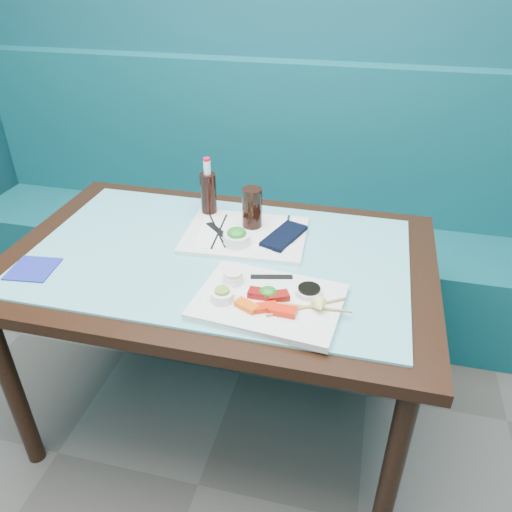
% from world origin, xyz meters
% --- Properties ---
extents(booth_bench, '(3.00, 0.56, 1.17)m').
position_xyz_m(booth_bench, '(0.00, 2.29, 0.37)').
color(booth_bench, '#0E5159').
rests_on(booth_bench, ground).
extents(dining_table, '(1.40, 0.90, 0.75)m').
position_xyz_m(dining_table, '(0.00, 1.45, 0.67)').
color(dining_table, black).
rests_on(dining_table, ground).
extents(glass_top, '(1.22, 0.76, 0.01)m').
position_xyz_m(glass_top, '(0.00, 1.45, 0.75)').
color(glass_top, '#64BFC9').
rests_on(glass_top, dining_table).
extents(sashimi_plate, '(0.43, 0.32, 0.02)m').
position_xyz_m(sashimi_plate, '(0.22, 1.22, 0.77)').
color(sashimi_plate, white).
rests_on(sashimi_plate, glass_top).
extents(salmon_left, '(0.07, 0.06, 0.02)m').
position_xyz_m(salmon_left, '(0.17, 1.17, 0.79)').
color(salmon_left, '#FD580A').
rests_on(salmon_left, sashimi_plate).
extents(salmon_mid, '(0.07, 0.06, 0.02)m').
position_xyz_m(salmon_mid, '(0.22, 1.17, 0.79)').
color(salmon_mid, red).
rests_on(salmon_mid, sashimi_plate).
extents(salmon_right, '(0.08, 0.04, 0.02)m').
position_xyz_m(salmon_right, '(0.27, 1.17, 0.79)').
color(salmon_right, red).
rests_on(salmon_right, sashimi_plate).
extents(tuna_left, '(0.06, 0.04, 0.02)m').
position_xyz_m(tuna_left, '(0.19, 1.23, 0.79)').
color(tuna_left, maroon).
rests_on(tuna_left, sashimi_plate).
extents(tuna_right, '(0.07, 0.06, 0.02)m').
position_xyz_m(tuna_right, '(0.25, 1.23, 0.79)').
color(tuna_right, maroon).
rests_on(tuna_right, sashimi_plate).
extents(seaweed_garnish, '(0.06, 0.05, 0.03)m').
position_xyz_m(seaweed_garnish, '(0.22, 1.23, 0.79)').
color(seaweed_garnish, '#1C791C').
rests_on(seaweed_garnish, sashimi_plate).
extents(ramekin_wasabi, '(0.07, 0.07, 0.03)m').
position_xyz_m(ramekin_wasabi, '(0.10, 1.19, 0.79)').
color(ramekin_wasabi, white).
rests_on(ramekin_wasabi, sashimi_plate).
extents(wasabi_fill, '(0.05, 0.05, 0.01)m').
position_xyz_m(wasabi_fill, '(0.10, 1.19, 0.81)').
color(wasabi_fill, olive).
rests_on(wasabi_fill, ramekin_wasabi).
extents(ramekin_ginger, '(0.08, 0.08, 0.02)m').
position_xyz_m(ramekin_ginger, '(0.10, 1.28, 0.79)').
color(ramekin_ginger, white).
rests_on(ramekin_ginger, sashimi_plate).
extents(ginger_fill, '(0.07, 0.07, 0.01)m').
position_xyz_m(ginger_fill, '(0.10, 1.28, 0.81)').
color(ginger_fill, white).
rests_on(ginger_fill, ramekin_ginger).
extents(soy_dish, '(0.09, 0.09, 0.02)m').
position_xyz_m(soy_dish, '(0.33, 1.27, 0.79)').
color(soy_dish, white).
rests_on(soy_dish, sashimi_plate).
extents(soy_fill, '(0.08, 0.08, 0.01)m').
position_xyz_m(soy_fill, '(0.33, 1.27, 0.80)').
color(soy_fill, black).
rests_on(soy_fill, soy_dish).
extents(lemon_wedge, '(0.05, 0.05, 0.04)m').
position_xyz_m(lemon_wedge, '(0.37, 1.19, 0.80)').
color(lemon_wedge, '#FFEB78').
rests_on(lemon_wedge, sashimi_plate).
extents(chopstick_sleeve, '(0.13, 0.05, 0.00)m').
position_xyz_m(chopstick_sleeve, '(0.21, 1.33, 0.78)').
color(chopstick_sleeve, black).
rests_on(chopstick_sleeve, sashimi_plate).
extents(wooden_chopstick_a, '(0.20, 0.13, 0.01)m').
position_xyz_m(wooden_chopstick_a, '(0.33, 1.21, 0.78)').
color(wooden_chopstick_a, '#A7884E').
rests_on(wooden_chopstick_a, sashimi_plate).
extents(wooden_chopstick_b, '(0.22, 0.02, 0.01)m').
position_xyz_m(wooden_chopstick_b, '(0.34, 1.21, 0.78)').
color(wooden_chopstick_b, '#A98A4F').
rests_on(wooden_chopstick_b, sashimi_plate).
extents(serving_tray, '(0.43, 0.33, 0.02)m').
position_xyz_m(serving_tray, '(0.06, 1.58, 0.77)').
color(serving_tray, white).
rests_on(serving_tray, glass_top).
extents(paper_placemat, '(0.35, 0.27, 0.00)m').
position_xyz_m(paper_placemat, '(0.06, 1.58, 0.77)').
color(paper_placemat, white).
rests_on(paper_placemat, serving_tray).
extents(seaweed_bowl, '(0.11, 0.11, 0.04)m').
position_xyz_m(seaweed_bowl, '(0.05, 1.50, 0.79)').
color(seaweed_bowl, white).
rests_on(seaweed_bowl, serving_tray).
extents(seaweed_salad, '(0.07, 0.07, 0.03)m').
position_xyz_m(seaweed_salad, '(0.05, 1.50, 0.81)').
color(seaweed_salad, '#208A20').
rests_on(seaweed_salad, seaweed_bowl).
extents(cola_glass, '(0.08, 0.08, 0.14)m').
position_xyz_m(cola_glass, '(0.07, 1.63, 0.84)').
color(cola_glass, black).
rests_on(cola_glass, serving_tray).
extents(navy_pouch, '(0.14, 0.21, 0.01)m').
position_xyz_m(navy_pouch, '(0.20, 1.58, 0.78)').
color(navy_pouch, black).
rests_on(navy_pouch, serving_tray).
extents(fork, '(0.02, 0.09, 0.01)m').
position_xyz_m(fork, '(0.19, 1.68, 0.78)').
color(fork, silver).
rests_on(fork, serving_tray).
extents(black_chopstick_a, '(0.12, 0.21, 0.01)m').
position_xyz_m(black_chopstick_a, '(-0.04, 1.57, 0.78)').
color(black_chopstick_a, black).
rests_on(black_chopstick_a, serving_tray).
extents(black_chopstick_b, '(0.03, 0.24, 0.01)m').
position_xyz_m(black_chopstick_b, '(-0.03, 1.57, 0.78)').
color(black_chopstick_b, black).
rests_on(black_chopstick_b, serving_tray).
extents(tray_sleeve, '(0.12, 0.11, 0.00)m').
position_xyz_m(tray_sleeve, '(-0.03, 1.57, 0.78)').
color(tray_sleeve, black).
rests_on(tray_sleeve, serving_tray).
extents(cola_bottle_body, '(0.06, 0.06, 0.16)m').
position_xyz_m(cola_bottle_body, '(-0.11, 1.70, 0.84)').
color(cola_bottle_body, black).
rests_on(cola_bottle_body, glass_top).
extents(cola_bottle_neck, '(0.03, 0.03, 0.05)m').
position_xyz_m(cola_bottle_neck, '(-0.11, 1.70, 0.95)').
color(cola_bottle_neck, white).
rests_on(cola_bottle_neck, cola_bottle_body).
extents(cola_bottle_cap, '(0.02, 0.02, 0.01)m').
position_xyz_m(cola_bottle_cap, '(-0.11, 1.70, 0.98)').
color(cola_bottle_cap, red).
rests_on(cola_bottle_cap, cola_bottle_neck).
extents(blue_napkin, '(0.15, 0.15, 0.01)m').
position_xyz_m(blue_napkin, '(-0.53, 1.22, 0.76)').
color(blue_napkin, '#1B2597').
rests_on(blue_napkin, glass_top).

